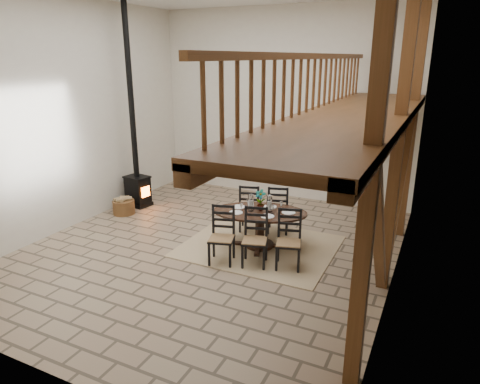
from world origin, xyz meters
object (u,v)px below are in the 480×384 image
at_px(dining_table, 259,230).
at_px(log_stack, 122,205).
at_px(log_basket, 124,206).
at_px(wood_stove, 136,163).

height_order(dining_table, log_stack, dining_table).
bearing_deg(log_basket, log_stack, 141.69).
relative_size(dining_table, log_basket, 4.51).
bearing_deg(dining_table, log_stack, 154.78).
relative_size(wood_stove, log_stack, 11.60).
bearing_deg(wood_stove, log_basket, -74.29).
xyz_separation_m(log_basket, log_stack, (-0.24, 0.19, -0.07)).
height_order(wood_stove, log_basket, wood_stove).
bearing_deg(dining_table, log_basket, 157.01).
relative_size(dining_table, log_stack, 5.59).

